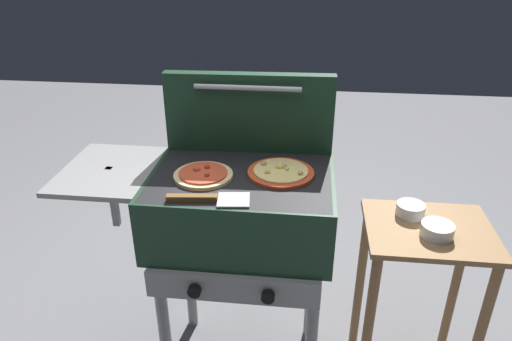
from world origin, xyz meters
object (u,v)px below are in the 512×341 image
at_px(prep_table, 420,275).
at_px(topping_bowl_far, 410,210).
at_px(pizza_cheese, 281,172).
at_px(pizza_pepperoni, 203,175).
at_px(grill, 238,211).
at_px(topping_bowl_near, 437,230).
at_px(spatula, 209,199).

height_order(prep_table, topping_bowl_far, topping_bowl_far).
xyz_separation_m(pizza_cheese, pizza_pepperoni, (-0.26, -0.05, -0.00)).
bearing_deg(grill, pizza_cheese, 9.30).
distance_m(prep_table, topping_bowl_far, 0.25).
height_order(prep_table, topping_bowl_near, topping_bowl_near).
bearing_deg(topping_bowl_near, grill, 176.47).
xyz_separation_m(grill, topping_bowl_near, (0.68, -0.04, -0.00)).
bearing_deg(grill, topping_bowl_near, -3.53).
bearing_deg(topping_bowl_near, pizza_pepperoni, 178.75).
xyz_separation_m(pizza_cheese, prep_table, (0.53, -0.02, -0.38)).
relative_size(spatula, prep_table, 0.36).
relative_size(grill, prep_table, 1.31).
height_order(pizza_pepperoni, topping_bowl_near, pizza_pepperoni).
distance_m(grill, prep_table, 0.71).
height_order(pizza_cheese, spatula, pizza_cheese).
relative_size(topping_bowl_near, topping_bowl_far, 1.07).
distance_m(grill, topping_bowl_near, 0.69).
relative_size(pizza_pepperoni, spatula, 0.77).
xyz_separation_m(spatula, prep_table, (0.74, 0.19, -0.38)).
bearing_deg(prep_table, pizza_cheese, 177.85).
relative_size(prep_table, topping_bowl_far, 7.08).
distance_m(pizza_cheese, spatula, 0.29).
bearing_deg(pizza_cheese, spatula, -135.19).
distance_m(grill, topping_bowl_far, 0.62).
distance_m(pizza_cheese, pizza_pepperoni, 0.27).
bearing_deg(spatula, grill, 71.49).
xyz_separation_m(pizza_pepperoni, spatula, (0.05, -0.16, -0.00)).
bearing_deg(pizza_pepperoni, prep_table, 2.11).
relative_size(pizza_cheese, spatula, 0.87).
height_order(topping_bowl_near, topping_bowl_far, same).
bearing_deg(pizza_cheese, topping_bowl_far, 7.19).
bearing_deg(pizza_pepperoni, pizza_cheese, 10.55).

